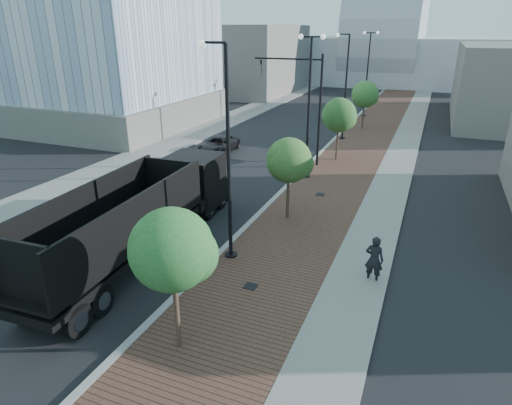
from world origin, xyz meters
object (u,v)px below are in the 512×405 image
at_px(dark_car_mid, 218,145).
at_px(pedestrian, 374,260).
at_px(dump_truck, 162,207).
at_px(white_sedan, 166,203).

bearing_deg(dark_car_mid, pedestrian, -47.67).
relative_size(dump_truck, pedestrian, 6.83).
height_order(white_sedan, dark_car_mid, dark_car_mid).
bearing_deg(dump_truck, white_sedan, 118.45).
height_order(dump_truck, pedestrian, dump_truck).
bearing_deg(pedestrian, white_sedan, -5.82).
height_order(dump_truck, dark_car_mid, dump_truck).
xyz_separation_m(dump_truck, pedestrian, (10.14, -0.29, -0.56)).
bearing_deg(white_sedan, pedestrian, -9.75).
bearing_deg(pedestrian, dark_car_mid, -38.71).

